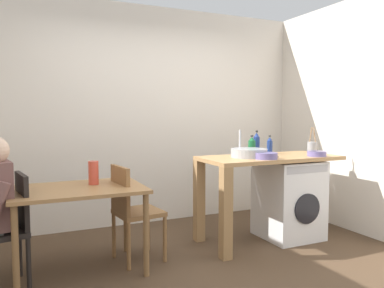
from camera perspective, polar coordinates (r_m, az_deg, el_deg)
The scene contains 17 objects.
ground_plane at distance 3.49m, azimuth 1.94°, elevation -18.62°, with size 5.46×5.46×0.00m, color #4C3826.
wall_back at distance 4.84m, azimuth -7.31°, elevation 4.21°, with size 4.60×0.10×2.70m, color silver.
dining_table at distance 3.46m, azimuth -16.58°, elevation -7.83°, with size 1.10×0.76×0.74m.
chair_person_seat at distance 3.38m, azimuth -25.70°, elevation -10.75°, with size 0.46×0.46×0.90m.
chair_opposite at distance 3.62m, azimuth -9.05°, elevation -9.34°, with size 0.45×0.45×0.90m.
kitchen_counter at distance 4.09m, azimuth 9.06°, elevation -4.14°, with size 1.50×0.68×0.92m.
washing_machine at distance 4.42m, azimuth 14.19°, elevation -7.93°, with size 0.60×0.61×0.86m.
sink_basin at distance 4.03m, azimuth 8.49°, elevation -1.33°, with size 0.38×0.38×0.09m, color #9EA0A5.
tap at distance 4.18m, azimuth 7.16°, elevation 0.19°, with size 0.02×0.02×0.28m, color #B2B2B7.
bottle_tall_green at distance 4.26m, azimuth 8.91°, elevation -0.30°, with size 0.08×0.08×0.22m.
bottle_squat_brown at distance 4.41m, azimuth 9.60°, elevation 0.12°, with size 0.07×0.07×0.26m.
bottle_clear_small at distance 4.40m, azimuth 11.51°, elevation -0.24°, with size 0.06×0.06×0.21m.
mixing_bowl at distance 3.91m, azimuth 10.96°, elevation -1.68°, with size 0.23×0.23×0.06m.
utensil_crock at distance 4.61m, azimuth 17.48°, elevation -0.46°, with size 0.11×0.11×0.30m.
colander at distance 4.30m, azimuth 18.09°, elevation -1.34°, with size 0.20×0.20×0.06m.
vase at distance 3.54m, azimuth -14.47°, elevation -4.17°, with size 0.09×0.09×0.21m, color #D84C38.
scissors at distance 4.08m, azimuth 11.75°, elevation -1.89°, with size 0.15×0.06×0.01m.
Camera 1 is at (-1.43, -2.87, 1.37)m, focal length 35.77 mm.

